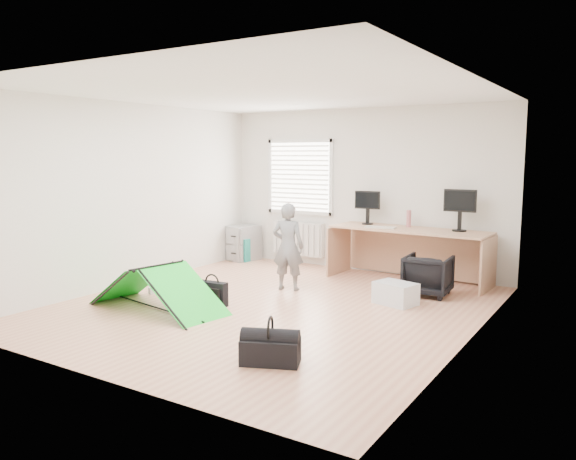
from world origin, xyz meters
The scene contains 18 objects.
ground centered at (0.00, 0.00, 0.00)m, with size 5.50×5.50×0.00m, color tan.
back_wall centered at (0.00, 2.75, 1.35)m, with size 5.00×0.02×2.70m, color silver.
window centered at (-1.20, 2.71, 1.55)m, with size 1.20×0.06×1.20m, color silver.
radiator centered at (-1.20, 2.67, 0.45)m, with size 1.00×0.12×0.60m, color silver.
desk centered at (0.98, 2.32, 0.41)m, with size 2.41×0.77×0.82m, color tan.
filing_cabinet centered at (-2.24, 2.42, 0.32)m, with size 0.41×0.55×0.64m, color #929496.
monitor_left centered at (0.22, 2.49, 1.02)m, with size 0.41×0.09×0.40m, color black.
monitor_right centered at (1.70, 2.44, 1.05)m, with size 0.47×0.10×0.45m, color black.
keyboard centered at (0.57, 2.18, 0.83)m, with size 0.47×0.16×0.02m, color beige.
thermos centered at (0.90, 2.51, 0.95)m, with size 0.07×0.07×0.26m, color #B5656A.
office_chair centered at (1.51, 1.66, 0.28)m, with size 0.60×0.62×0.56m, color black.
person centered at (-0.30, 0.89, 0.63)m, with size 0.46×0.30×1.26m, color slate.
kite centered at (-1.15, -0.87, 0.28)m, with size 1.81×0.80×0.56m, color #13D025, non-canonical shape.
storage_crate centered at (1.31, 0.96, 0.14)m, with size 0.51×0.36×0.29m, color silver.
tote_bag centered at (-2.22, 2.30, 0.21)m, with size 0.35×0.15×0.42m, color #1D8074.
laptop_bag centered at (-0.68, -0.36, 0.16)m, with size 0.42×0.13×0.31m, color black.
white_box centered at (-1.80, -0.32, 0.05)m, with size 0.09×0.09×0.09m, color silver.
duffel_bag centered at (1.09, -1.66, 0.12)m, with size 0.55×0.28×0.24m, color black.
Camera 1 is at (3.90, -5.84, 1.94)m, focal length 35.00 mm.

